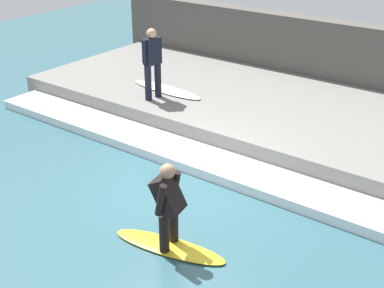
# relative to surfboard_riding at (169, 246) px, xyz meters

# --- Properties ---
(ground_plane) EXTENTS (28.00, 28.00, 0.00)m
(ground_plane) POSITION_rel_surfboard_riding_xyz_m (1.43, 1.02, -0.03)
(ground_plane) COLOR #335B66
(concrete_ledge) EXTENTS (4.40, 12.22, 0.49)m
(concrete_ledge) POSITION_rel_surfboard_riding_xyz_m (5.18, 1.02, 0.21)
(concrete_ledge) COLOR slate
(concrete_ledge) RESTS_ON ground_plane
(back_wall) EXTENTS (0.50, 12.84, 1.93)m
(back_wall) POSITION_rel_surfboard_riding_xyz_m (7.63, 1.02, 0.93)
(back_wall) COLOR #544F49
(back_wall) RESTS_ON ground_plane
(wave_foam_crest) EXTENTS (0.97, 11.61, 0.19)m
(wave_foam_crest) POSITION_rel_surfboard_riding_xyz_m (2.50, 1.02, 0.07)
(wave_foam_crest) COLOR silver
(wave_foam_crest) RESTS_ON ground_plane
(surfboard_riding) EXTENTS (0.79, 1.87, 0.06)m
(surfboard_riding) POSITION_rel_surfboard_riding_xyz_m (0.00, 0.00, 0.00)
(surfboard_riding) COLOR yellow
(surfboard_riding) RESTS_ON ground_plane
(surfer_riding) EXTENTS (0.53, 0.51, 1.36)m
(surfer_riding) POSITION_rel_surfboard_riding_xyz_m (0.00, -0.00, 0.78)
(surfer_riding) COLOR black
(surfer_riding) RESTS_ON surfboard_riding
(surfer_waiting_near) EXTENTS (0.55, 0.29, 1.63)m
(surfer_waiting_near) POSITION_rel_surfboard_riding_xyz_m (3.75, 3.47, 1.37)
(surfer_waiting_near) COLOR black
(surfer_waiting_near) RESTS_ON concrete_ledge
(surfboard_waiting_near) EXTENTS (0.60, 2.11, 0.06)m
(surfboard_waiting_near) POSITION_rel_surfboard_riding_xyz_m (4.33, 3.55, 0.49)
(surfboard_waiting_near) COLOR white
(surfboard_waiting_near) RESTS_ON concrete_ledge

